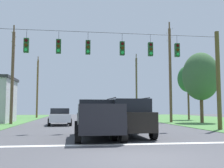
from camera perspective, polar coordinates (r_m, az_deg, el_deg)
ground_plane at (r=8.59m, az=6.11°, el=-15.27°), size 120.00×120.00×0.00m
stop_bar_stripe at (r=11.52m, az=2.36°, el=-12.69°), size 13.31×0.45×0.01m
lane_dash_0 at (r=17.42m, az=-1.24°, el=-10.15°), size 2.50×0.15×0.01m
lane_dash_1 at (r=25.29m, az=-3.38°, el=-8.60°), size 2.50×0.15×0.01m
lane_dash_2 at (r=30.94m, az=-4.23°, el=-7.97°), size 2.50×0.15×0.01m
lane_dash_3 at (r=36.08m, az=-4.78°, el=-7.57°), size 2.50×0.15×0.01m
lane_dash_4 at (r=47.07m, az=-5.54°, el=-7.01°), size 2.50×0.15×0.01m
overhead_signal_span at (r=18.11m, az=-0.97°, el=3.04°), size 16.14×0.31×7.06m
pickup_truck at (r=13.83m, az=-3.15°, el=-7.43°), size 2.29×5.40×1.95m
suv_black at (r=14.54m, az=3.07°, el=-6.95°), size 2.32×4.85×2.05m
distant_car_crossing_white at (r=24.96m, az=-11.08°, el=-6.75°), size 2.27×4.42×1.52m
utility_pole_mid_right at (r=29.95m, az=12.26°, el=2.47°), size 0.29×1.90×11.05m
utility_pole_far_right at (r=45.88m, az=5.22°, el=-0.40°), size 0.31×1.87×10.85m
utility_pole_mid_left at (r=27.64m, az=-20.38°, el=1.92°), size 0.29×1.79×9.65m
utility_pole_far_left at (r=44.90m, az=-15.56°, el=-0.57°), size 0.29×1.99×9.95m
tree_roadside_right at (r=37.00m, az=15.82°, el=1.02°), size 2.72×2.72×7.18m
tree_roadside_left at (r=29.85m, az=18.32°, el=1.53°), size 3.81×3.81×7.42m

